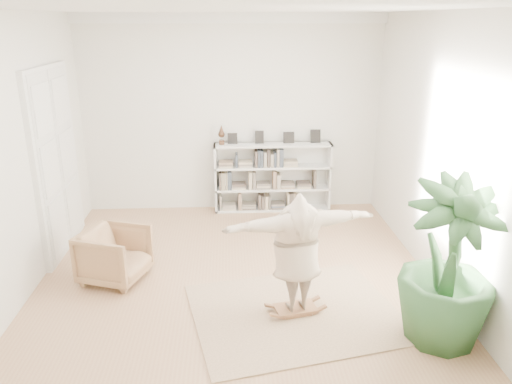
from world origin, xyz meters
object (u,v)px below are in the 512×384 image
(bookshelf, at_px, (272,178))
(houseplant, at_px, (448,264))
(rocker_board, at_px, (295,308))
(person, at_px, (297,249))
(armchair, at_px, (115,255))

(bookshelf, height_order, houseplant, houseplant)
(bookshelf, bearing_deg, rocker_board, -90.34)
(person, relative_size, houseplant, 0.97)
(rocker_board, height_order, person, person)
(person, xyz_separation_m, houseplant, (1.58, -0.61, 0.07))
(bookshelf, bearing_deg, armchair, -132.68)
(armchair, xyz_separation_m, rocker_board, (2.41, -1.01, -0.31))
(rocker_board, bearing_deg, bookshelf, 77.50)
(armchair, bearing_deg, houseplant, -92.90)
(bookshelf, xyz_separation_m, houseplant, (1.56, -4.26, 0.32))
(person, bearing_deg, houseplant, 146.63)
(armchair, bearing_deg, person, -93.49)
(armchair, distance_m, houseplant, 4.34)
(person, bearing_deg, bookshelf, -102.50)
(armchair, relative_size, houseplant, 0.43)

